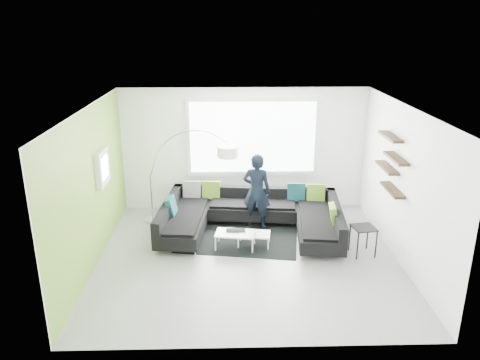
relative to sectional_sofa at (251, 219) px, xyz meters
name	(u,v)px	position (x,y,z in m)	size (l,w,h in m)	color
ground	(248,258)	(-0.10, -1.03, -0.34)	(5.50, 5.50, 0.00)	gray
room_shell	(250,162)	(-0.07, -0.83, 1.47)	(5.54, 5.04, 2.82)	white
sectional_sofa	(251,219)	(0.00, 0.00, 0.00)	(3.80, 2.57, 0.77)	black
rug	(239,237)	(-0.26, -0.14, -0.34)	(2.35, 1.71, 0.01)	black
coffee_table	(245,239)	(-0.15, -0.57, -0.18)	(0.97, 0.56, 0.32)	white
arc_lamp	(150,176)	(-2.13, 0.72, 0.69)	(1.94, 0.74, 2.06)	silver
side_table	(363,241)	(2.04, -0.94, -0.06)	(0.41, 0.41, 0.56)	black
person	(257,191)	(0.13, 0.35, 0.47)	(0.67, 0.53, 1.62)	black
laptop	(236,231)	(-0.32, -0.59, -0.01)	(0.38, 0.25, 0.03)	black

